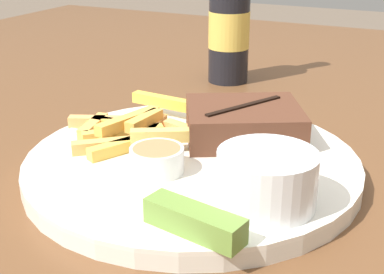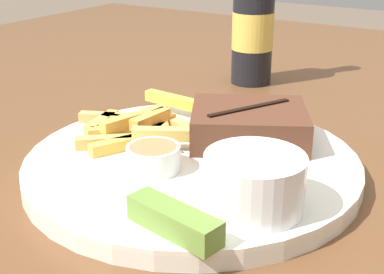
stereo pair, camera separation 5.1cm
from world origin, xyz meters
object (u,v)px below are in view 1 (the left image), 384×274
object	(u,v)px
steak_portion	(244,122)
beer_bottle	(229,27)
dinner_plate	(192,165)
pickle_spear	(194,221)
fork_utensil	(115,141)
coleslaw_cup	(267,176)
dipping_sauce_cup	(157,158)

from	to	relation	value
steak_portion	beer_bottle	bearing A→B (deg)	115.56
dinner_plate	steak_portion	distance (m)	0.08
steak_portion	pickle_spear	bearing A→B (deg)	-80.05
beer_bottle	dinner_plate	bearing A→B (deg)	-73.86
dinner_plate	steak_portion	xyz separation A→B (m)	(0.03, 0.07, 0.03)
pickle_spear	fork_utensil	bearing A→B (deg)	141.20
dinner_plate	steak_portion	world-z (taller)	steak_portion
coleslaw_cup	dipping_sauce_cup	bearing A→B (deg)	172.15
coleslaw_cup	fork_utensil	xyz separation A→B (m)	(-0.18, 0.05, -0.02)
steak_portion	pickle_spear	distance (m)	0.19
steak_portion	dipping_sauce_cup	size ratio (longest dim) A/B	3.00
dinner_plate	fork_utensil	world-z (taller)	fork_utensil
dinner_plate	steak_portion	size ratio (longest dim) A/B	2.18
coleslaw_cup	pickle_spear	bearing A→B (deg)	-118.00
fork_utensil	dipping_sauce_cup	bearing A→B (deg)	-31.81
steak_portion	fork_utensil	distance (m)	0.13
steak_portion	coleslaw_cup	size ratio (longest dim) A/B	1.84
dinner_plate	dipping_sauce_cup	world-z (taller)	dipping_sauce_cup
pickle_spear	beer_bottle	world-z (taller)	beer_bottle
dinner_plate	pickle_spear	bearing A→B (deg)	-63.51
coleslaw_cup	pickle_spear	world-z (taller)	coleslaw_cup
steak_portion	coleslaw_cup	bearing A→B (deg)	-61.93
steak_portion	pickle_spear	xyz separation A→B (m)	(0.03, -0.19, -0.01)
dinner_plate	dipping_sauce_cup	distance (m)	0.05
beer_bottle	coleslaw_cup	bearing A→B (deg)	-63.59
dinner_plate	coleslaw_cup	world-z (taller)	coleslaw_cup
pickle_spear	fork_utensil	world-z (taller)	pickle_spear
dinner_plate	pickle_spear	xyz separation A→B (m)	(0.06, -0.12, 0.02)
dinner_plate	fork_utensil	bearing A→B (deg)	-177.21
dipping_sauce_cup	fork_utensil	xyz separation A→B (m)	(-0.07, 0.04, -0.01)
fork_utensil	beer_bottle	distance (m)	0.32
coleslaw_cup	beer_bottle	distance (m)	0.42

